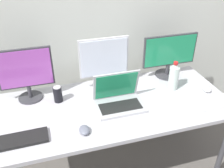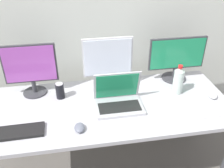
{
  "view_description": "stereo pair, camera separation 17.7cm",
  "coord_description": "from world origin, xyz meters",
  "views": [
    {
      "loc": [
        -0.43,
        -1.45,
        1.85
      ],
      "look_at": [
        0.0,
        0.0,
        0.92
      ],
      "focal_mm": 40.0,
      "sensor_mm": 36.0,
      "label": 1
    },
    {
      "loc": [
        -0.25,
        -1.49,
        1.85
      ],
      "look_at": [
        0.0,
        0.0,
        0.92
      ],
      "focal_mm": 40.0,
      "sensor_mm": 36.0,
      "label": 2
    }
  ],
  "objects": [
    {
      "name": "soda_can_near_keyboard",
      "position": [
        -0.38,
        0.16,
        0.8
      ],
      "size": [
        0.07,
        0.07,
        0.13
      ],
      "color": "black",
      "rests_on": "work_desk"
    },
    {
      "name": "monitor_right",
      "position": [
        0.6,
        0.29,
        0.95
      ],
      "size": [
        0.48,
        0.21,
        0.38
      ],
      "color": "#38383D",
      "rests_on": "work_desk"
    },
    {
      "name": "mouse_by_keyboard",
      "position": [
        -0.26,
        -0.24,
        0.76
      ],
      "size": [
        0.07,
        0.1,
        0.04
      ],
      "primitive_type": "ellipsoid",
      "rotation": [
        0.0,
        0.0,
        -0.02
      ],
      "color": "slate",
      "rests_on": "work_desk"
    },
    {
      "name": "keyboard_aux",
      "position": [
        0.7,
        -0.21,
        0.75
      ],
      "size": [
        0.43,
        0.15,
        0.02
      ],
      "primitive_type": "cube",
      "rotation": [
        0.0,
        0.0,
        0.02
      ],
      "color": "white",
      "rests_on": "work_desk"
    },
    {
      "name": "monitor_center",
      "position": [
        0.01,
        0.26,
        0.97
      ],
      "size": [
        0.39,
        0.19,
        0.43
      ],
      "color": "silver",
      "rests_on": "work_desk"
    },
    {
      "name": "work_desk",
      "position": [
        0.0,
        0.0,
        0.68
      ],
      "size": [
        1.79,
        0.78,
        0.74
      ],
      "color": "#424247",
      "rests_on": "ground"
    },
    {
      "name": "monitor_left",
      "position": [
        -0.58,
        0.26,
        0.97
      ],
      "size": [
        0.4,
        0.19,
        0.41
      ],
      "color": "#38383D",
      "rests_on": "work_desk"
    },
    {
      "name": "mouse_by_laptop",
      "position": [
        0.79,
        -0.04,
        0.76
      ],
      "size": [
        0.09,
        0.11,
        0.04
      ],
      "primitive_type": "ellipsoid",
      "rotation": [
        0.0,
        0.0,
        -0.28
      ],
      "color": "silver",
      "rests_on": "work_desk"
    },
    {
      "name": "water_bottle",
      "position": [
        0.54,
        0.07,
        0.85
      ],
      "size": [
        0.08,
        0.08,
        0.24
      ],
      "color": "silver",
      "rests_on": "work_desk"
    },
    {
      "name": "keyboard_main",
      "position": [
        -0.7,
        -0.21,
        0.75
      ],
      "size": [
        0.43,
        0.14,
        0.02
      ],
      "primitive_type": "cube",
      "rotation": [
        0.0,
        0.0,
        0.02
      ],
      "color": "black",
      "rests_on": "work_desk"
    },
    {
      "name": "laptop_silver",
      "position": [
        0.04,
        -0.02,
        0.8
      ],
      "size": [
        0.35,
        0.25,
        0.26
      ],
      "color": "#B7B7BC",
      "rests_on": "work_desk"
    },
    {
      "name": "wall_back",
      "position": [
        0.0,
        0.59,
        1.3
      ],
      "size": [
        7.0,
        0.08,
        2.6
      ],
      "primitive_type": "cube",
      "color": "silver",
      "rests_on": "ground"
    }
  ]
}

